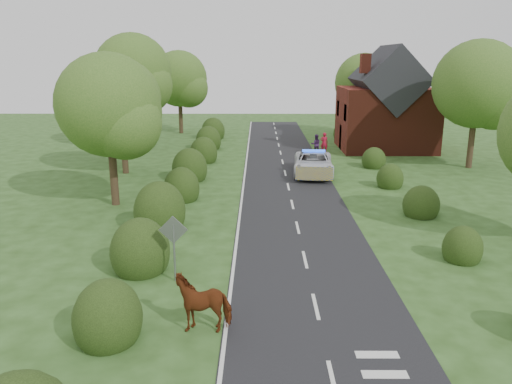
{
  "coord_description": "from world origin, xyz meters",
  "views": [
    {
      "loc": [
        -1.91,
        -15.04,
        8.0
      ],
      "look_at": [
        -2.04,
        9.92,
        1.3
      ],
      "focal_mm": 35.0,
      "sensor_mm": 36.0,
      "label": 1
    }
  ],
  "objects_px": {
    "road_sign": "(174,239)",
    "pedestrian_purple": "(316,144)",
    "cow": "(204,304)",
    "police_van": "(313,163)",
    "pedestrian_red": "(324,143)"
  },
  "relations": [
    {
      "from": "cow",
      "to": "pedestrian_red",
      "type": "relative_size",
      "value": 1.14
    },
    {
      "from": "police_van",
      "to": "pedestrian_red",
      "type": "relative_size",
      "value": 3.4
    },
    {
      "from": "road_sign",
      "to": "cow",
      "type": "height_order",
      "value": "road_sign"
    },
    {
      "from": "cow",
      "to": "pedestrian_red",
      "type": "xyz_separation_m",
      "value": [
        7.38,
        29.24,
        0.17
      ]
    },
    {
      "from": "cow",
      "to": "police_van",
      "type": "height_order",
      "value": "police_van"
    },
    {
      "from": "cow",
      "to": "pedestrian_purple",
      "type": "xyz_separation_m",
      "value": [
        6.6,
        28.67,
        0.14
      ]
    },
    {
      "from": "road_sign",
      "to": "pedestrian_purple",
      "type": "height_order",
      "value": "road_sign"
    },
    {
      "from": "police_van",
      "to": "pedestrian_red",
      "type": "distance_m",
      "value": 8.58
    },
    {
      "from": "road_sign",
      "to": "pedestrian_purple",
      "type": "bearing_deg",
      "value": 72.52
    },
    {
      "from": "pedestrian_red",
      "to": "cow",
      "type": "bearing_deg",
      "value": 78.9
    },
    {
      "from": "cow",
      "to": "pedestrian_purple",
      "type": "height_order",
      "value": "pedestrian_purple"
    },
    {
      "from": "pedestrian_red",
      "to": "police_van",
      "type": "bearing_deg",
      "value": 80.82
    },
    {
      "from": "pedestrian_red",
      "to": "road_sign",
      "type": "bearing_deg",
      "value": 74.39
    },
    {
      "from": "cow",
      "to": "pedestrian_purple",
      "type": "relative_size",
      "value": 1.19
    },
    {
      "from": "road_sign",
      "to": "pedestrian_purple",
      "type": "distance_m",
      "value": 26.69
    }
  ]
}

